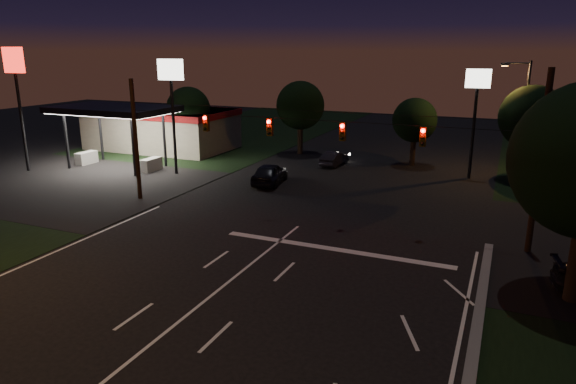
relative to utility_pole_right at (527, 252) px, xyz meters
The scene contains 17 objects.
ground 19.21m from the utility_pole_right, 128.66° to the right, with size 140.00×140.00×0.00m, color black.
cross_street_left 32.02m from the utility_pole_right, behind, with size 20.00×16.00×0.02m, color black.
stop_bar 9.66m from the utility_pole_right, 158.75° to the right, with size 12.00×0.50×0.01m, color silver.
utility_pole_right is the anchor object (origin of this frame).
utility_pole_left 24.00m from the utility_pole_right, behind, with size 0.28×0.28×8.00m, color black.
signal_span 13.20m from the utility_pole_right, behind, with size 24.00×0.40×1.56m.
gas_station 37.27m from the utility_pole_right, 155.56° to the left, with size 14.20×16.10×5.25m.
pole_sign_left_near 27.82m from the utility_pole_right, 164.93° to the left, with size 2.20×0.30×9.10m.
pole_sign_left_far 38.87m from the utility_pole_right, behind, with size 2.00×0.30×10.00m.
pole_sign_right 16.73m from the utility_pole_right, 104.93° to the left, with size 1.80×0.30×8.40m.
street_light_right_far 17.81m from the utility_pole_right, 92.57° to the left, with size 2.20×0.35×9.00m.
tree_far_a 33.84m from the utility_pole_right, 153.24° to the left, with size 4.20×4.20×6.42m.
tree_far_b 28.04m from the utility_pole_right, 136.25° to the left, with size 4.60×4.60×6.98m.
tree_far_c 20.58m from the utility_pole_right, 116.39° to the left, with size 3.80×3.80×5.86m.
tree_far_d 16.84m from the utility_pole_right, 89.92° to the left, with size 4.80×4.80×7.30m.
car_oncoming_a 19.11m from the utility_pole_right, 157.80° to the left, with size 1.87×4.64×1.58m, color black.
car_oncoming_b 21.58m from the utility_pole_right, 134.94° to the left, with size 1.29×3.70×1.22m, color black.
Camera 1 is at (10.50, -11.72, 9.72)m, focal length 32.00 mm.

